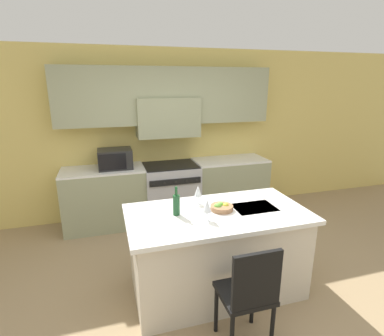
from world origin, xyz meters
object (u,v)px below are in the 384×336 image
at_px(microwave, 115,159).
at_px(island_chair, 249,292).
at_px(wine_glass_near, 207,206).
at_px(fruit_bowl, 221,207).
at_px(range_stove, 171,192).
at_px(wine_bottle, 176,204).
at_px(wine_glass_far, 198,192).

height_order(microwave, island_chair, microwave).
distance_m(wine_glass_near, fruit_bowl, 0.31).
bearing_deg(range_stove, wine_glass_near, -92.60).
distance_m(wine_bottle, fruit_bowl, 0.48).
xyz_separation_m(wine_glass_near, wine_glass_far, (0.04, 0.41, 0.00)).
bearing_deg(fruit_bowl, microwave, 117.68).
bearing_deg(island_chair, wine_glass_far, 95.37).
height_order(island_chair, wine_glass_far, wine_glass_far).
bearing_deg(wine_glass_far, range_stove, 88.11).
height_order(microwave, wine_glass_near, microwave).
xyz_separation_m(microwave, island_chair, (0.89, -2.68, -0.51)).
bearing_deg(range_stove, wine_glass_far, -91.89).
distance_m(range_stove, island_chair, 2.67).
height_order(microwave, fruit_bowl, microwave).
xyz_separation_m(island_chair, wine_bottle, (-0.38, 0.85, 0.46)).
xyz_separation_m(wine_bottle, fruit_bowl, (0.47, -0.02, -0.08)).
distance_m(range_stove, wine_bottle, 1.93).
distance_m(range_stove, wine_glass_far, 1.72).
height_order(range_stove, wine_bottle, wine_bottle).
bearing_deg(range_stove, wine_bottle, -100.61).
bearing_deg(microwave, wine_glass_near, -69.85).
distance_m(range_stove, microwave, 1.04).
height_order(range_stove, wine_glass_near, wine_glass_near).
bearing_deg(island_chair, microwave, 108.27).
height_order(island_chair, wine_glass_near, wine_glass_near).
height_order(range_stove, wine_glass_far, wine_glass_far).
bearing_deg(wine_glass_far, island_chair, -84.63).
height_order(wine_glass_near, fruit_bowl, wine_glass_near).
height_order(wine_bottle, wine_glass_near, wine_bottle).
xyz_separation_m(island_chair, wine_glass_far, (-0.10, 1.05, 0.49)).
relative_size(range_stove, island_chair, 0.94).
bearing_deg(wine_glass_far, microwave, 115.72).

